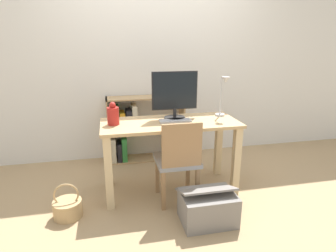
% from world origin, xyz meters
% --- Properties ---
extents(ground_plane, '(10.00, 10.00, 0.00)m').
position_xyz_m(ground_plane, '(0.00, 0.00, 0.00)').
color(ground_plane, tan).
extents(wall_back, '(8.00, 0.05, 2.60)m').
position_xyz_m(wall_back, '(0.00, 1.04, 1.30)').
color(wall_back, silver).
rests_on(wall_back, ground_plane).
extents(desk, '(1.36, 0.58, 0.74)m').
position_xyz_m(desk, '(0.00, 0.00, 0.59)').
color(desk, tan).
rests_on(desk, ground_plane).
extents(monitor, '(0.47, 0.21, 0.48)m').
position_xyz_m(monitor, '(0.07, 0.11, 1.01)').
color(monitor, '#232326').
rests_on(monitor, desk).
extents(keyboard, '(0.31, 0.12, 0.02)m').
position_xyz_m(keyboard, '(0.05, 0.00, 0.75)').
color(keyboard, '#B2B2B7').
rests_on(keyboard, desk).
extents(vase, '(0.11, 0.11, 0.22)m').
position_xyz_m(vase, '(-0.55, 0.02, 0.84)').
color(vase, '#B2231E').
rests_on(vase, desk).
extents(desk_lamp, '(0.10, 0.19, 0.42)m').
position_xyz_m(desk_lamp, '(0.57, 0.06, 1.00)').
color(desk_lamp, '#B7B7BC').
rests_on(desk_lamp, desk).
extents(chair, '(0.40, 0.40, 0.83)m').
position_xyz_m(chair, '(0.02, -0.26, 0.45)').
color(chair, gray).
rests_on(chair, ground_plane).
extents(bookshelf, '(0.98, 0.28, 0.84)m').
position_xyz_m(bookshelf, '(-0.31, 0.86, 0.41)').
color(bookshelf, tan).
rests_on(bookshelf, ground_plane).
extents(basket, '(0.25, 0.25, 0.33)m').
position_xyz_m(basket, '(-1.00, -0.29, 0.09)').
color(basket, tan).
rests_on(basket, ground_plane).
extents(storage_box, '(0.47, 0.40, 0.34)m').
position_xyz_m(storage_box, '(0.20, -0.61, 0.14)').
color(storage_box, gray).
rests_on(storage_box, ground_plane).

